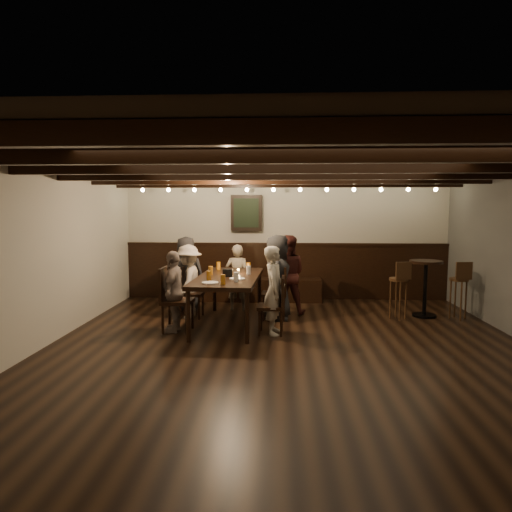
# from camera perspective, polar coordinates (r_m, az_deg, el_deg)

# --- Properties ---
(room) EXTENTS (7.00, 7.00, 7.00)m
(room) POSITION_cam_1_polar(r_m,az_deg,el_deg) (8.03, 1.84, 0.48)
(room) COLOR black
(room) RESTS_ON ground
(dining_table) EXTENTS (1.02, 2.12, 0.78)m
(dining_table) POSITION_cam_1_polar(r_m,az_deg,el_deg) (7.19, -3.48, -3.03)
(dining_table) COLOR black
(dining_table) RESTS_ON floor
(chair_left_near) EXTENTS (0.41, 0.41, 0.85)m
(chair_left_near) POSITION_cam_1_polar(r_m,az_deg,el_deg) (7.84, -8.17, -5.71)
(chair_left_near) COLOR black
(chair_left_near) RESTS_ON floor
(chair_left_far) EXTENTS (0.46, 0.46, 0.97)m
(chair_left_far) POSITION_cam_1_polar(r_m,az_deg,el_deg) (6.99, -9.93, -6.90)
(chair_left_far) COLOR black
(chair_left_far) RESTS_ON floor
(chair_right_near) EXTENTS (0.43, 0.43, 0.90)m
(chair_right_near) POSITION_cam_1_polar(r_m,az_deg,el_deg) (7.64, 2.42, -5.87)
(chair_right_near) COLOR black
(chair_right_near) RESTS_ON floor
(chair_right_far) EXTENTS (0.40, 0.40, 0.85)m
(chair_right_far) POSITION_cam_1_polar(r_m,az_deg,el_deg) (6.76, 2.02, -7.55)
(chair_right_far) COLOR black
(chair_right_far) RESTS_ON floor
(person_bench_left) EXTENTS (0.67, 0.45, 1.34)m
(person_bench_left) POSITION_cam_1_polar(r_m,az_deg,el_deg) (8.25, -8.71, -2.24)
(person_bench_left) COLOR black
(person_bench_left) RESTS_ON floor
(person_bench_centre) EXTENTS (0.45, 0.31, 1.20)m
(person_bench_centre) POSITION_cam_1_polar(r_m,az_deg,el_deg) (8.23, -2.36, -2.69)
(person_bench_centre) COLOR slate
(person_bench_centre) RESTS_ON floor
(person_bench_right) EXTENTS (0.69, 0.55, 1.38)m
(person_bench_right) POSITION_cam_1_polar(r_m,az_deg,el_deg) (8.00, 3.90, -2.32)
(person_bench_right) COLOR #4C1F1A
(person_bench_right) RESTS_ON floor
(person_left_near) EXTENTS (0.49, 0.82, 1.24)m
(person_left_near) POSITION_cam_1_polar(r_m,az_deg,el_deg) (7.79, -8.44, -3.13)
(person_left_near) COLOR #AFA294
(person_left_near) RESTS_ON floor
(person_left_far) EXTENTS (0.33, 0.73, 1.22)m
(person_left_far) POSITION_cam_1_polar(r_m,az_deg,el_deg) (6.93, -10.21, -4.36)
(person_left_far) COLOR gray
(person_left_far) RESTS_ON floor
(person_right_near) EXTENTS (0.48, 0.71, 1.41)m
(person_right_near) POSITION_cam_1_polar(r_m,az_deg,el_deg) (7.56, 2.67, -2.68)
(person_right_near) COLOR black
(person_right_near) RESTS_ON floor
(person_right_far) EXTENTS (0.33, 0.49, 1.30)m
(person_right_far) POSITION_cam_1_polar(r_m,az_deg,el_deg) (6.68, 2.31, -4.30)
(person_right_far) COLOR #B7AE9B
(person_right_far) RESTS_ON floor
(pint_a) EXTENTS (0.07, 0.07, 0.14)m
(pint_a) POSITION_cam_1_polar(r_m,az_deg,el_deg) (7.90, -4.72, -1.24)
(pint_a) COLOR #BF7219
(pint_a) RESTS_ON dining_table
(pint_b) EXTENTS (0.07, 0.07, 0.14)m
(pint_b) POSITION_cam_1_polar(r_m,az_deg,el_deg) (7.78, -0.93, -1.33)
(pint_b) COLOR #BF7219
(pint_b) RESTS_ON dining_table
(pint_c) EXTENTS (0.07, 0.07, 0.14)m
(pint_c) POSITION_cam_1_polar(r_m,az_deg,el_deg) (7.32, -5.69, -1.82)
(pint_c) COLOR #BF7219
(pint_c) RESTS_ON dining_table
(pint_d) EXTENTS (0.07, 0.07, 0.14)m
(pint_d) POSITION_cam_1_polar(r_m,az_deg,el_deg) (7.33, -0.93, -1.78)
(pint_d) COLOR silver
(pint_d) RESTS_ON dining_table
(pint_e) EXTENTS (0.07, 0.07, 0.14)m
(pint_e) POSITION_cam_1_polar(r_m,az_deg,el_deg) (6.77, -5.92, -2.46)
(pint_e) COLOR #BF7219
(pint_e) RESTS_ON dining_table
(pint_f) EXTENTS (0.07, 0.07, 0.14)m
(pint_f) POSITION_cam_1_polar(r_m,az_deg,el_deg) (6.60, -2.51, -2.65)
(pint_f) COLOR silver
(pint_f) RESTS_ON dining_table
(pint_g) EXTENTS (0.07, 0.07, 0.14)m
(pint_g) POSITION_cam_1_polar(r_m,az_deg,el_deg) (6.38, -4.15, -2.96)
(pint_g) COLOR #BF7219
(pint_g) RESTS_ON dining_table
(plate_near) EXTENTS (0.24, 0.24, 0.01)m
(plate_near) POSITION_cam_1_polar(r_m,az_deg,el_deg) (6.52, -5.74, -3.34)
(plate_near) COLOR white
(plate_near) RESTS_ON dining_table
(plate_far) EXTENTS (0.24, 0.24, 0.01)m
(plate_far) POSITION_cam_1_polar(r_m,az_deg,el_deg) (6.86, -2.39, -2.85)
(plate_far) COLOR white
(plate_far) RESTS_ON dining_table
(condiment_caddy) EXTENTS (0.15, 0.10, 0.12)m
(condiment_caddy) POSITION_cam_1_polar(r_m,az_deg,el_deg) (7.12, -3.55, -2.10)
(condiment_caddy) COLOR black
(condiment_caddy) RESTS_ON dining_table
(candle) EXTENTS (0.05, 0.05, 0.05)m
(candle) POSITION_cam_1_polar(r_m,az_deg,el_deg) (7.45, -2.22, -2.00)
(candle) COLOR beige
(candle) RESTS_ON dining_table
(high_top_table) EXTENTS (0.54, 0.54, 0.96)m
(high_top_table) POSITION_cam_1_polar(r_m,az_deg,el_deg) (8.26, 20.42, -2.82)
(high_top_table) COLOR black
(high_top_table) RESTS_ON floor
(bar_stool_left) EXTENTS (0.33, 0.34, 0.98)m
(bar_stool_left) POSITION_cam_1_polar(r_m,az_deg,el_deg) (7.98, 17.36, -4.98)
(bar_stool_left) COLOR #392412
(bar_stool_left) RESTS_ON floor
(bar_stool_right) EXTENTS (0.31, 0.33, 0.98)m
(bar_stool_right) POSITION_cam_1_polar(r_m,az_deg,el_deg) (8.33, 23.97, -4.77)
(bar_stool_right) COLOR #392412
(bar_stool_right) RESTS_ON floor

